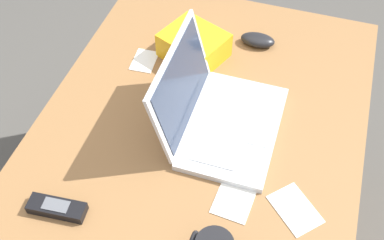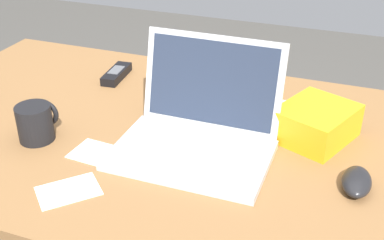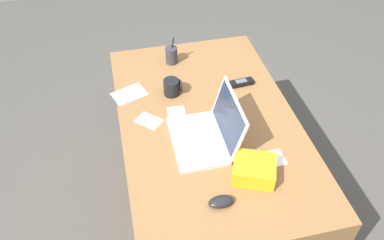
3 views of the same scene
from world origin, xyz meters
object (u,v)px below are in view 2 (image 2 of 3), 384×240
(computer_mouse, at_px, (357,182))
(cordless_phone, at_px, (117,74))
(laptop, at_px, (198,130))
(snack_bag, at_px, (316,123))
(coffee_mug_white, at_px, (36,122))

(computer_mouse, xyz_separation_m, cordless_phone, (-0.69, 0.31, -0.00))
(laptop, relative_size, snack_bag, 1.97)
(computer_mouse, distance_m, coffee_mug_white, 0.70)
(coffee_mug_white, height_order, cordless_phone, coffee_mug_white)
(snack_bag, bearing_deg, cordless_phone, 166.66)
(coffee_mug_white, bearing_deg, cordless_phone, 88.66)
(computer_mouse, xyz_separation_m, coffee_mug_white, (-0.70, -0.06, 0.03))
(cordless_phone, bearing_deg, snack_bag, -13.34)
(computer_mouse, relative_size, cordless_phone, 0.76)
(laptop, xyz_separation_m, computer_mouse, (0.34, -0.03, -0.03))
(computer_mouse, bearing_deg, snack_bag, 120.79)
(coffee_mug_white, xyz_separation_m, cordless_phone, (0.01, 0.37, -0.03))
(laptop, height_order, snack_bag, laptop)
(laptop, height_order, computer_mouse, laptop)
(cordless_phone, distance_m, snack_bag, 0.60)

